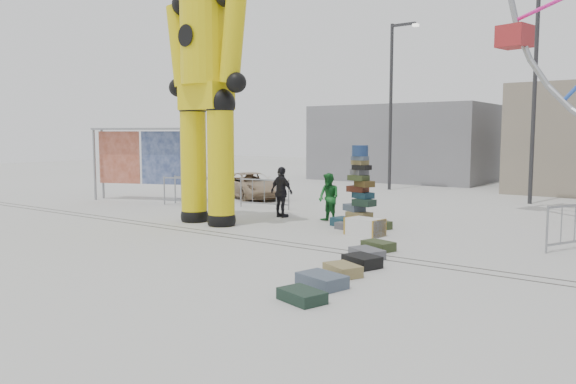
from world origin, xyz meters
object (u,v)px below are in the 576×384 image
Objects in this scene: lamp_post_left at (393,98)px; pedestrian_green at (329,198)px; barricade_wheel_front at (575,226)px; parked_suv at (252,185)px; barricade_dummy_c at (264,193)px; pedestrian_black at (282,192)px; barricade_dummy_a at (187,191)px; pedestrian_red at (194,196)px; steamer_trunk at (365,227)px; banner_scaffold at (140,146)px; crash_test_dummy at (206,77)px; barricade_dummy_b at (198,190)px; lamp_post_right at (537,88)px; suitcase_tower at (360,205)px.

lamp_post_left is 11.61m from pedestrian_green.
barricade_wheel_front reaches higher than parked_suv.
pedestrian_black is at bearing -47.39° from barricade_dummy_c.
barricade_dummy_a is 1.29× the size of pedestrian_red.
barricade_wheel_front is (4.88, 1.30, 0.32)m from steamer_trunk.
banner_scaffold is 2.68× the size of pedestrian_green.
crash_test_dummy is 4.18× the size of barricade_dummy_a.
crash_test_dummy is at bearing -87.88° from barricade_dummy_c.
pedestrian_black is at bearing -26.57° from barricade_dummy_b.
barricade_dummy_b is at bearing 93.00° from pedestrian_red.
parked_suv is (-10.21, -4.88, -3.94)m from lamp_post_right.
crash_test_dummy is 4.18× the size of barricade_dummy_c.
barricade_dummy_b is at bearing -13.12° from banner_scaffold.
steamer_trunk is at bearing 171.17° from pedestrian_black.
parked_suv is (-4.40, 3.76, -0.29)m from pedestrian_black.
lamp_post_left is 10.03m from barricade_dummy_c.
banner_scaffold is 1.04× the size of parked_suv.
suitcase_tower is at bearing -174.97° from pedestrian_black.
pedestrian_black is at bearing -168.73° from suitcase_tower.
crash_test_dummy is at bearing -124.04° from parked_suv.
pedestrian_black is 5.79m from parked_suv.
lamp_post_right is at bearing -113.04° from pedestrian_black.
lamp_post_left reaches higher than barricade_wheel_front.
banner_scaffold is 11.64m from steamer_trunk.
banner_scaffold is 2.04× the size of barricade_dummy_a.
lamp_post_left reaches higher than suitcase_tower.
pedestrian_red is at bearing -163.07° from steamer_trunk.
crash_test_dummy reaches higher than barricade_dummy_c.
banner_scaffold is at bearing 7.67° from pedestrian_black.
lamp_post_right is 10.19m from pedestrian_green.
pedestrian_green is (9.31, -0.38, -1.47)m from banner_scaffold.
banner_scaffold is 2.45× the size of pedestrian_black.
barricade_dummy_c is at bearing -26.63° from pedestrian_black.
pedestrian_green is at bearing -10.14° from pedestrian_red.
suitcase_tower reaches higher than barricade_dummy_c.
barricade_dummy_c is at bearing -94.22° from lamp_post_left.
steamer_trunk is 0.50× the size of barricade_dummy_c.
lamp_post_right is 12.97m from crash_test_dummy.
pedestrian_green is (3.65, -1.39, 0.21)m from barricade_dummy_c.
barricade_dummy_b is at bearing -171.36° from suitcase_tower.
lamp_post_left is 4.82× the size of pedestrian_black.
suitcase_tower is (-2.73, -8.95, -3.81)m from lamp_post_right.
pedestrian_red is at bearing -45.90° from banner_scaffold.
crash_test_dummy reaches higher than suitcase_tower.
parked_suv is at bearing -115.04° from lamp_post_left.
pedestrian_black is at bearing -123.96° from lamp_post_right.
lamp_post_right is 11.24m from barricade_dummy_c.
lamp_post_left is (-7.00, 2.00, 0.00)m from lamp_post_right.
barricade_wheel_front is (13.39, -0.91, 0.00)m from barricade_dummy_b.
crash_test_dummy is 5.22m from pedestrian_green.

